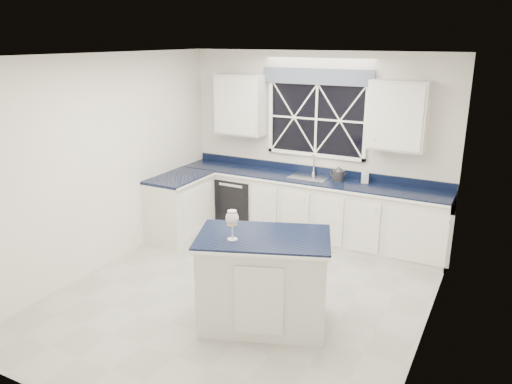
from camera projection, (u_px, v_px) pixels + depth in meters
The scene contains 13 objects.
ground at pixel (243, 295), 5.81m from camera, with size 4.50×4.50×0.00m, color #A5A5A0.
back_wall at pixel (316, 146), 7.31m from camera, with size 4.00×0.10×2.70m, color white.
base_cabinets at pixel (282, 209), 7.33m from camera, with size 3.99×1.60×0.90m.
countertop at pixel (308, 179), 7.19m from camera, with size 3.98×0.64×0.04m, color black.
dishwasher at pixel (242, 201), 7.82m from camera, with size 0.60×0.58×0.82m, color black.
window at pixel (316, 113), 7.13m from camera, with size 1.65×0.09×1.26m.
upper_cabinets at pixel (314, 110), 7.01m from camera, with size 3.10×0.34×0.90m.
faucet at pixel (313, 164), 7.30m from camera, with size 0.05×0.20×0.30m.
island at pixel (263, 280), 5.10m from camera, with size 1.52×1.21×0.99m.
rug at pixel (278, 250), 7.03m from camera, with size 1.43×0.99×0.02m.
kettle at pixel (338, 174), 7.02m from camera, with size 0.28×0.22×0.20m.
wine_glass at pixel (232, 220), 4.80m from camera, with size 0.13×0.13×0.30m.
soap_bottle at pixel (365, 175), 6.90m from camera, with size 0.10×0.10×0.21m, color silver.
Camera 1 is at (2.54, -4.53, 2.87)m, focal length 35.00 mm.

